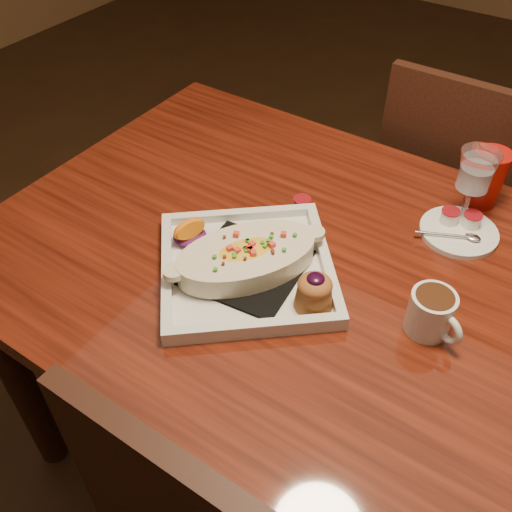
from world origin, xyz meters
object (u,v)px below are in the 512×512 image
Objects in this scene: plate at (250,263)px; saucer at (458,229)px; coffee_mug at (432,312)px; chair_far at (454,209)px; red_tumbler at (487,179)px; goblet at (475,175)px; table at (358,320)px.

saucer is (0.28, 0.33, -0.02)m from plate.
coffee_mug is at bearing -29.61° from plate.
red_tumbler is (0.09, -0.27, 0.30)m from chair_far.
saucer is (0.01, -0.04, -0.10)m from goblet.
coffee_mug is at bearing -80.87° from goblet.
plate is at bearing -144.91° from coffee_mug.
plate is 0.33m from coffee_mug.
coffee_mug reaches higher than saucer.
table is at bearing -106.05° from goblet.
plate is at bearing -125.73° from goblet.
plate is at bearing 75.41° from chair_far.
goblet is 0.09m from red_tumbler.
coffee_mug is 0.27m from saucer.
red_tumbler is at bearing 81.43° from goblet.
table is 9.76× the size of saucer.
table is 3.43× the size of plate.
chair_far reaches higher than coffee_mug.
coffee_mug is 0.67× the size of saucer.
chair_far is 5.74× the size of goblet.
goblet reaches higher than table.
red_tumbler is at bearing 119.96° from coffee_mug.
saucer is at bearing -80.59° from goblet.
goblet is at bearing 99.41° from saucer.
table is 0.40m from red_tumbler.
goblet is (0.27, 0.37, 0.08)m from plate.
red_tumbler is (0.09, 0.36, 0.16)m from table.
goblet is 1.31× the size of red_tumbler.
plate is 0.43m from saucer.
coffee_mug is 0.39m from red_tumbler.
goblet is (0.08, -0.35, 0.35)m from chair_far.
saucer is (-0.04, 0.27, -0.03)m from coffee_mug.
plate is 2.84× the size of saucer.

